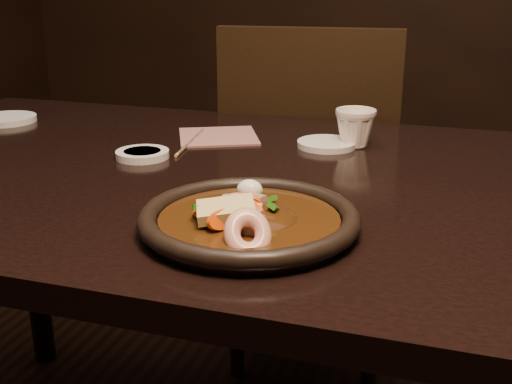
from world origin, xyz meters
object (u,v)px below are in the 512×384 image
(table, at_px, (230,213))
(chair, at_px, (311,191))
(plate, at_px, (249,220))
(tea_cup, at_px, (355,127))

(table, distance_m, chair, 0.62)
(plate, relative_size, tea_cup, 3.70)
(plate, bearing_deg, table, 115.56)
(table, height_order, tea_cup, tea_cup)
(table, relative_size, chair, 1.68)
(table, height_order, chair, chair)
(plate, xyz_separation_m, tea_cup, (0.06, 0.47, 0.02))
(chair, xyz_separation_m, tea_cup, (0.17, -0.37, 0.27))
(tea_cup, bearing_deg, table, -127.37)
(plate, distance_m, tea_cup, 0.47)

